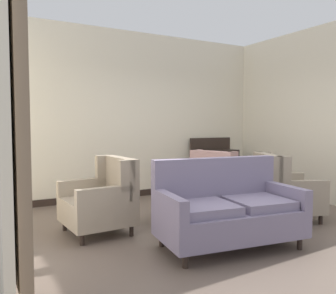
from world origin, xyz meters
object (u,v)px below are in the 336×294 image
armchair_back_corner (220,182)px  sideboard (215,167)px  porcelain_vase (187,182)px  armchair_near_window (102,200)px  side_table (220,181)px  coffee_table (186,196)px  armchair_far_left (283,191)px  settee (227,211)px

armchair_back_corner → sideboard: 1.39m
porcelain_vase → armchair_back_corner: (1.09, 0.65, -0.18)m
armchair_near_window → side_table: (2.32, 0.54, 0.01)m
coffee_table → armchair_far_left: (1.36, -0.56, 0.04)m
coffee_table → armchair_back_corner: 1.22m
settee → armchair_back_corner: bearing=62.4°
side_table → sideboard: bearing=57.1°
coffee_table → armchair_far_left: armchair_far_left is taller
side_table → sideboard: size_ratio=0.64×
coffee_table → porcelain_vase: 0.22m
settee → armchair_far_left: settee is taller
porcelain_vase → armchair_back_corner: 1.28m
armchair_far_left → armchair_near_window: size_ratio=1.14×
settee → sideboard: bearing=63.3°
settee → sideboard: sideboard is taller
side_table → coffee_table: bearing=-149.6°
side_table → armchair_back_corner: bearing=-119.7°
armchair_far_left → side_table: (-0.27, 1.19, 0.01)m
armchair_far_left → armchair_back_corner: bearing=38.4°
coffee_table → porcelain_vase: porcelain_vase is taller
armchair_back_corner → settee: bearing=123.8°
armchair_back_corner → side_table: bearing=-50.8°
armchair_back_corner → side_table: size_ratio=1.54×
porcelain_vase → side_table: bearing=31.7°
porcelain_vase → armchair_near_window: bearing=172.8°
armchair_near_window → side_table: bearing=99.3°
armchair_back_corner → side_table: armchair_back_corner is taller
coffee_table → sideboard: (1.82, 1.77, 0.12)m
porcelain_vase → armchair_near_window: size_ratio=0.35×
armchair_back_corner → armchair_near_window: bearing=81.1°
settee → armchair_far_left: size_ratio=1.54×
armchair_near_window → armchair_far_left: bearing=72.0°
porcelain_vase → sideboard: 2.59m
coffee_table → sideboard: size_ratio=0.85×
armchair_far_left → armchair_back_corner: size_ratio=1.01×
settee → armchair_far_left: (1.50, 0.56, 0.00)m
armchair_near_window → sideboard: (3.05, 1.66, 0.07)m
porcelain_vase → armchair_far_left: armchair_far_left is taller
armchair_far_left → armchair_near_window: bearing=99.7°
settee → side_table: (1.23, 1.75, 0.01)m
coffee_table → porcelain_vase: size_ratio=2.77×
coffee_table → armchair_far_left: size_ratio=0.85×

